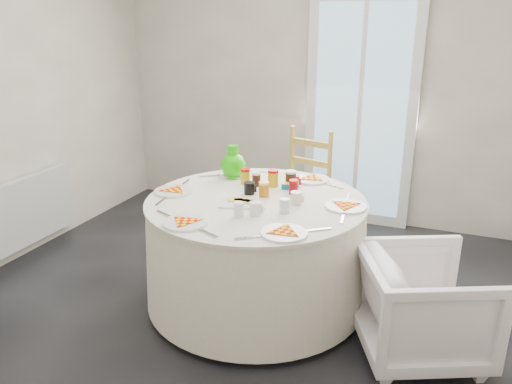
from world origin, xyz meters
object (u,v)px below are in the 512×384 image
at_px(table, 256,252).
at_px(wooden_chair, 298,191).
at_px(armchair, 424,294).
at_px(green_pitcher, 233,162).
at_px(radiator, 25,212).

height_order(table, wooden_chair, wooden_chair).
bearing_deg(wooden_chair, table, -72.99).
height_order(wooden_chair, armchair, wooden_chair).
xyz_separation_m(armchair, green_pitcher, (-1.43, 0.56, 0.48)).
bearing_deg(wooden_chair, armchair, -31.92).
bearing_deg(green_pitcher, radiator, 178.91).
height_order(wooden_chair, green_pitcher, green_pitcher).
distance_m(radiator, wooden_chair, 2.25).
bearing_deg(table, armchair, -9.22).
xyz_separation_m(table, green_pitcher, (-0.33, 0.38, 0.49)).
height_order(radiator, armchair, armchair).
bearing_deg(wooden_chair, radiator, -136.30).
relative_size(table, wooden_chair, 1.49).
relative_size(table, green_pitcher, 6.19).
relative_size(radiator, wooden_chair, 1.01).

